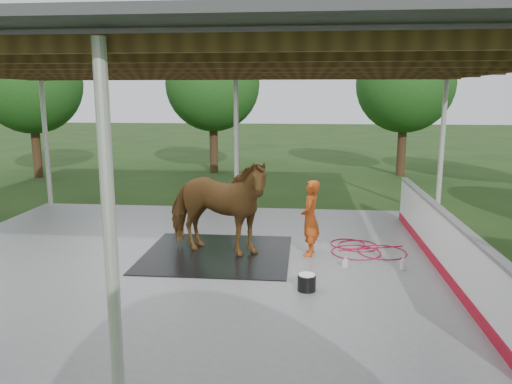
# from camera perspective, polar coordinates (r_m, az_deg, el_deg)

# --- Properties ---
(ground) EXTENTS (100.00, 100.00, 0.00)m
(ground) POSITION_cam_1_polar(r_m,az_deg,el_deg) (10.18, -5.83, -8.28)
(ground) COLOR #1E3814
(concrete_slab) EXTENTS (12.00, 10.00, 0.05)m
(concrete_slab) POSITION_cam_1_polar(r_m,az_deg,el_deg) (10.17, -5.83, -8.14)
(concrete_slab) COLOR slate
(concrete_slab) RESTS_ON ground
(pavilion_structure) EXTENTS (12.60, 10.60, 4.05)m
(pavilion_structure) POSITION_cam_1_polar(r_m,az_deg,el_deg) (9.63, -6.30, 14.60)
(pavilion_structure) COLOR beige
(pavilion_structure) RESTS_ON ground
(dasher_board) EXTENTS (0.16, 8.00, 1.15)m
(dasher_board) POSITION_cam_1_polar(r_m,az_deg,el_deg) (10.16, 20.58, -5.48)
(dasher_board) COLOR #A80E22
(dasher_board) RESTS_ON concrete_slab
(tree_belt) EXTENTS (28.00, 28.00, 5.80)m
(tree_belt) POSITION_cam_1_polar(r_m,az_deg,el_deg) (10.45, -3.59, 13.39)
(tree_belt) COLOR #382314
(tree_belt) RESTS_ON ground
(rubber_mat) EXTENTS (3.04, 2.85, 0.02)m
(rubber_mat) POSITION_cam_1_polar(r_m,az_deg,el_deg) (10.62, -4.47, -7.07)
(rubber_mat) COLOR black
(rubber_mat) RESTS_ON concrete_slab
(horse) EXTENTS (2.59, 1.67, 2.02)m
(horse) POSITION_cam_1_polar(r_m,az_deg,el_deg) (10.35, -4.55, -1.68)
(horse) COLOR brown
(horse) RESTS_ON rubber_mat
(handler) EXTENTS (0.45, 0.63, 1.59)m
(handler) POSITION_cam_1_polar(r_m,az_deg,el_deg) (10.42, 6.22, -2.98)
(handler) COLOR #CA4B15
(handler) RESTS_ON concrete_slab
(wash_bucket) EXTENTS (0.31, 0.31, 0.29)m
(wash_bucket) POSITION_cam_1_polar(r_m,az_deg,el_deg) (8.73, 5.81, -10.21)
(wash_bucket) COLOR black
(wash_bucket) RESTS_ON concrete_slab
(soap_bottle_a) EXTENTS (0.15, 0.15, 0.28)m
(soap_bottle_a) POSITION_cam_1_polar(r_m,az_deg,el_deg) (10.05, 16.43, -7.80)
(soap_bottle_a) COLOR silver
(soap_bottle_a) RESTS_ON concrete_slab
(soap_bottle_b) EXTENTS (0.13, 0.13, 0.22)m
(soap_bottle_b) POSITION_cam_1_polar(r_m,az_deg,el_deg) (9.98, 10.17, -7.83)
(soap_bottle_b) COLOR #338CD8
(soap_bottle_b) RESTS_ON concrete_slab
(hose_coil) EXTENTS (1.60, 1.52, 0.02)m
(hose_coil) POSITION_cam_1_polar(r_m,az_deg,el_deg) (11.14, 12.10, -6.41)
(hose_coil) COLOR #A40B2D
(hose_coil) RESTS_ON concrete_slab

